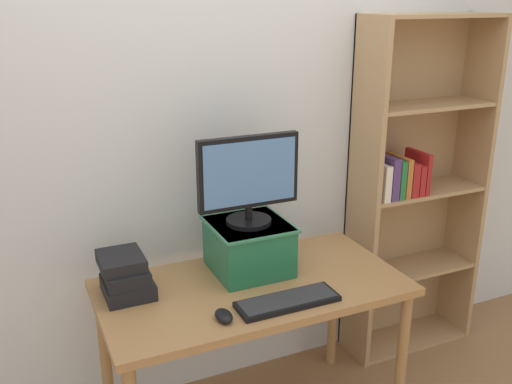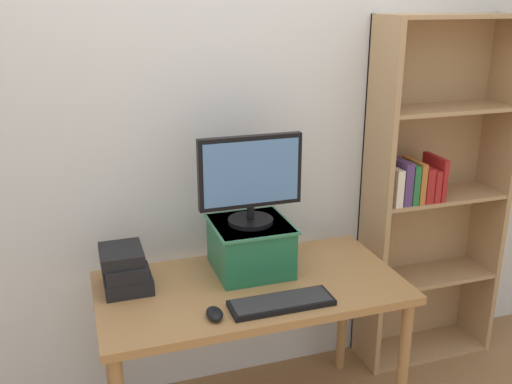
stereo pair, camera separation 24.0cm
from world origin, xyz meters
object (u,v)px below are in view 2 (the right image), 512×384
desk (251,302)px  bookshelf_unit (429,194)px  computer_mouse (214,314)px  computer_monitor (250,178)px  riser_box (251,245)px  book_stack (125,269)px  keyboard (281,303)px

desk → bookshelf_unit: bearing=16.6°
computer_mouse → computer_monitor: bearing=53.4°
riser_box → computer_mouse: 0.45m
riser_box → bookshelf_unit: bearing=10.5°
bookshelf_unit → riser_box: size_ratio=5.37×
riser_box → computer_mouse: (-0.26, -0.35, -0.10)m
desk → computer_mouse: computer_mouse is taller
riser_box → book_stack: (-0.56, 0.01, -0.04)m
computer_mouse → bookshelf_unit: bearing=22.5°
riser_box → keyboard: bearing=-86.7°
desk → riser_box: size_ratio=3.79×
bookshelf_unit → desk: bearing=-163.4°
computer_monitor → bookshelf_unit: bearing=10.6°
desk → bookshelf_unit: size_ratio=0.71×
riser_box → computer_mouse: riser_box is taller
riser_box → keyboard: 0.36m
desk → computer_mouse: (-0.22, -0.22, 0.11)m
computer_monitor → keyboard: 0.55m
computer_monitor → computer_mouse: computer_monitor is taller
computer_mouse → riser_box: bearing=53.5°
bookshelf_unit → computer_mouse: 1.45m
computer_monitor → computer_mouse: 0.61m
computer_monitor → keyboard: (0.02, -0.34, -0.43)m
riser_box → computer_monitor: 0.32m
computer_mouse → keyboard: bearing=1.3°
computer_mouse → book_stack: (-0.30, 0.36, 0.07)m
desk → computer_mouse: bearing=-134.9°
riser_box → computer_monitor: (0.00, -0.00, 0.32)m
keyboard → book_stack: book_stack is taller
computer_monitor → keyboard: computer_monitor is taller
bookshelf_unit → book_stack: bookshelf_unit is taller
keyboard → book_stack: size_ratio=1.84×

